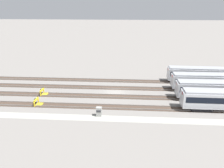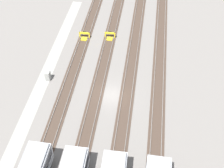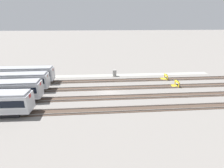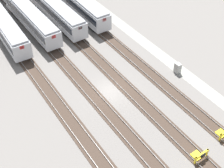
{
  "view_description": "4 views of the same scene",
  "coord_description": "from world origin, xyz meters",
  "px_view_note": "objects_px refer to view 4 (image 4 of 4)",
  "views": [
    {
      "loc": [
        2.33,
        -42.65,
        17.92
      ],
      "look_at": [
        -0.54,
        0.0,
        1.8
      ],
      "focal_mm": 35.0,
      "sensor_mm": 36.0,
      "label": 1
    },
    {
      "loc": [
        32.82,
        4.63,
        34.27
      ],
      "look_at": [
        -0.54,
        0.0,
        1.8
      ],
      "focal_mm": 50.0,
      "sensor_mm": 36.0,
      "label": 2
    },
    {
      "loc": [
        1.98,
        31.73,
        13.7
      ],
      "look_at": [
        -0.54,
        0.0,
        1.8
      ],
      "focal_mm": 28.0,
      "sensor_mm": 36.0,
      "label": 3
    },
    {
      "loc": [
        -26.17,
        16.97,
        29.47
      ],
      "look_at": [
        -0.54,
        0.0,
        1.8
      ],
      "focal_mm": 50.0,
      "sensor_mm": 36.0,
      "label": 4
    }
  ],
  "objects_px": {
    "subway_car_front_row_right_inner": "(31,18)",
    "electrical_cabinet": "(178,68)",
    "subway_car_back_row_rightmost": "(56,10)",
    "subway_car_front_row_leftmost": "(4,26)",
    "subway_car_front_row_left_inner": "(79,3)",
    "bumper_stop_near_inner_track": "(199,155)",
    "bumper_stop_nearest_track": "(224,133)"
  },
  "relations": [
    {
      "from": "subway_car_front_row_right_inner",
      "to": "electrical_cabinet",
      "type": "xyz_separation_m",
      "value": [
        -23.22,
        -12.88,
        -1.24
      ]
    },
    {
      "from": "subway_car_back_row_rightmost",
      "to": "bumper_stop_nearest_track",
      "type": "height_order",
      "value": "subway_car_back_row_rightmost"
    },
    {
      "from": "subway_car_front_row_right_inner",
      "to": "bumper_stop_near_inner_track",
      "type": "distance_m",
      "value": 36.11
    },
    {
      "from": "subway_car_front_row_leftmost",
      "to": "subway_car_front_row_left_inner",
      "type": "distance_m",
      "value": 14.11
    },
    {
      "from": "bumper_stop_nearest_track",
      "to": "electrical_cabinet",
      "type": "distance_m",
      "value": 12.37
    },
    {
      "from": "subway_car_front_row_leftmost",
      "to": "subway_car_front_row_right_inner",
      "type": "distance_m",
      "value": 4.74
    },
    {
      "from": "bumper_stop_near_inner_track",
      "to": "electrical_cabinet",
      "type": "distance_m",
      "value": 14.97
    },
    {
      "from": "subway_car_front_row_left_inner",
      "to": "bumper_stop_nearest_track",
      "type": "relative_size",
      "value": 9.0
    },
    {
      "from": "bumper_stop_near_inner_track",
      "to": "electrical_cabinet",
      "type": "height_order",
      "value": "electrical_cabinet"
    },
    {
      "from": "subway_car_front_row_left_inner",
      "to": "electrical_cabinet",
      "type": "xyz_separation_m",
      "value": [
        -23.22,
        -3.51,
        -1.24
      ]
    },
    {
      "from": "subway_car_front_row_left_inner",
      "to": "bumper_stop_nearest_track",
      "type": "distance_m",
      "value": 35.13
    },
    {
      "from": "subway_car_front_row_left_inner",
      "to": "bumper_stop_near_inner_track",
      "type": "distance_m",
      "value": 36.1
    },
    {
      "from": "subway_car_front_row_left_inner",
      "to": "subway_car_back_row_rightmost",
      "type": "bearing_deg",
      "value": 90.0
    },
    {
      "from": "subway_car_front_row_left_inner",
      "to": "bumper_stop_near_inner_track",
      "type": "relative_size",
      "value": 9.0
    },
    {
      "from": "subway_car_front_row_right_inner",
      "to": "subway_car_back_row_rightmost",
      "type": "bearing_deg",
      "value": -90.0
    },
    {
      "from": "subway_car_front_row_right_inner",
      "to": "electrical_cabinet",
      "type": "relative_size",
      "value": 11.27
    },
    {
      "from": "subway_car_front_row_leftmost",
      "to": "bumper_stop_near_inner_track",
      "type": "xyz_separation_m",
      "value": [
        -35.76,
        -9.45,
        -1.53
      ]
    },
    {
      "from": "subway_car_front_row_leftmost",
      "to": "bumper_stop_nearest_track",
      "type": "relative_size",
      "value": 9.02
    },
    {
      "from": "subway_car_front_row_right_inner",
      "to": "bumper_stop_nearest_track",
      "type": "distance_m",
      "value": 36.37
    },
    {
      "from": "subway_car_front_row_right_inner",
      "to": "electrical_cabinet",
      "type": "distance_m",
      "value": 26.58
    },
    {
      "from": "subway_car_front_row_leftmost",
      "to": "subway_car_back_row_rightmost",
      "type": "height_order",
      "value": "same"
    },
    {
      "from": "subway_car_front_row_right_inner",
      "to": "subway_car_back_row_rightmost",
      "type": "distance_m",
      "value": 4.69
    },
    {
      "from": "bumper_stop_nearest_track",
      "to": "subway_car_back_row_rightmost",
      "type": "bearing_deg",
      "value": 7.68
    },
    {
      "from": "subway_car_back_row_rightmost",
      "to": "subway_car_front_row_left_inner",
      "type": "bearing_deg",
      "value": -90.0
    },
    {
      "from": "subway_car_front_row_right_inner",
      "to": "bumper_stop_near_inner_track",
      "type": "xyz_separation_m",
      "value": [
        -35.76,
        -4.71,
        -1.53
      ]
    },
    {
      "from": "electrical_cabinet",
      "to": "bumper_stop_nearest_track",
      "type": "bearing_deg",
      "value": 163.77
    },
    {
      "from": "subway_car_back_row_rightmost",
      "to": "electrical_cabinet",
      "type": "height_order",
      "value": "subway_car_back_row_rightmost"
    },
    {
      "from": "subway_car_front_row_left_inner",
      "to": "subway_car_back_row_rightmost",
      "type": "relative_size",
      "value": 1.0
    },
    {
      "from": "subway_car_front_row_leftmost",
      "to": "electrical_cabinet",
      "type": "distance_m",
      "value": 29.18
    },
    {
      "from": "subway_car_back_row_rightmost",
      "to": "bumper_stop_nearest_track",
      "type": "relative_size",
      "value": 9.0
    },
    {
      "from": "subway_car_front_row_left_inner",
      "to": "bumper_stop_near_inner_track",
      "type": "bearing_deg",
      "value": 172.57
    },
    {
      "from": "bumper_stop_nearest_track",
      "to": "bumper_stop_near_inner_track",
      "type": "xyz_separation_m",
      "value": [
        -0.67,
        4.71,
        0.0
      ]
    }
  ]
}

